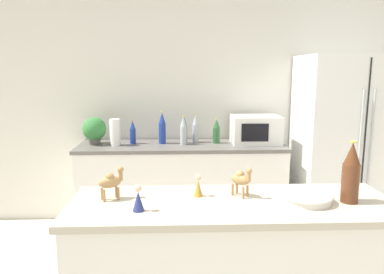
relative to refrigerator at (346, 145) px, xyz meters
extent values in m
cube|color=silver|center=(-1.37, 0.40, 0.39)|extent=(8.00, 0.06, 2.55)
cube|color=white|center=(-1.66, 0.07, -0.46)|extent=(2.04, 0.60, 0.86)
cube|color=#66605B|center=(-1.66, 0.07, -0.01)|extent=(2.07, 0.63, 0.03)
cube|color=white|center=(0.00, 0.00, 0.00)|extent=(0.95, 0.71, 1.77)
cube|color=black|center=(0.00, -0.36, 0.00)|extent=(0.01, 0.01, 1.70)
cylinder|color=#B2B5BA|center=(-0.05, -0.37, 0.09)|extent=(0.02, 0.02, 0.98)
cylinder|color=#B2B5BA|center=(0.05, -0.37, 0.09)|extent=(0.02, 0.02, 0.98)
cube|color=#B7AD99|center=(-1.42, -1.81, 0.06)|extent=(1.67, 0.57, 0.03)
cylinder|color=#595451|center=(-2.53, 0.09, 0.04)|extent=(0.11, 0.11, 0.07)
sphere|color=#387F3D|center=(-2.53, 0.09, 0.17)|extent=(0.23, 0.23, 0.23)
cylinder|color=white|center=(-2.31, 0.03, 0.14)|extent=(0.10, 0.10, 0.26)
cube|color=white|center=(-0.91, 0.09, 0.15)|extent=(0.48, 0.36, 0.28)
cube|color=black|center=(-0.95, -0.09, 0.15)|extent=(0.26, 0.01, 0.17)
cylinder|color=navy|center=(-1.85, 0.12, 0.11)|extent=(0.07, 0.07, 0.20)
cone|color=navy|center=(-1.85, 0.12, 0.27)|extent=(0.07, 0.07, 0.11)
cylinder|color=gold|center=(-1.85, 0.12, 0.33)|extent=(0.03, 0.03, 0.01)
cylinder|color=#2D6033|center=(-1.30, 0.11, 0.09)|extent=(0.07, 0.07, 0.16)
cone|color=#2D6033|center=(-1.30, 0.11, 0.21)|extent=(0.07, 0.07, 0.09)
cylinder|color=gold|center=(-1.30, 0.11, 0.26)|extent=(0.03, 0.03, 0.01)
cylinder|color=#B2B7BC|center=(-1.51, 0.16, 0.10)|extent=(0.07, 0.07, 0.18)
cone|color=#B2B7BC|center=(-1.51, 0.16, 0.24)|extent=(0.07, 0.07, 0.10)
cylinder|color=gold|center=(-1.51, 0.16, 0.30)|extent=(0.02, 0.02, 0.01)
cylinder|color=navy|center=(-2.15, 0.12, 0.08)|extent=(0.06, 0.06, 0.15)
cone|color=navy|center=(-2.15, 0.12, 0.20)|extent=(0.06, 0.06, 0.08)
cylinder|color=gold|center=(-2.15, 0.12, 0.25)|extent=(0.02, 0.02, 0.01)
cylinder|color=#B2B7BC|center=(-1.64, 0.05, 0.10)|extent=(0.07, 0.07, 0.18)
cone|color=#B2B7BC|center=(-1.64, 0.05, 0.24)|extent=(0.06, 0.06, 0.10)
cylinder|color=gold|center=(-1.64, 0.05, 0.30)|extent=(0.02, 0.02, 0.01)
cylinder|color=navy|center=(-1.63, 0.12, 0.09)|extent=(0.06, 0.06, 0.17)
cone|color=navy|center=(-1.63, 0.12, 0.23)|extent=(0.06, 0.06, 0.10)
cylinder|color=gold|center=(-1.63, 0.12, 0.28)|extent=(0.02, 0.02, 0.01)
cylinder|color=#562D19|center=(-0.83, -1.84, 0.18)|extent=(0.09, 0.09, 0.20)
cone|color=#562D19|center=(-0.83, -1.84, 0.33)|extent=(0.08, 0.08, 0.11)
cylinder|color=gold|center=(-0.83, -1.84, 0.39)|extent=(0.03, 0.03, 0.01)
cylinder|color=white|center=(-1.04, -1.83, 0.10)|extent=(0.24, 0.24, 0.04)
torus|color=white|center=(-1.04, -1.83, 0.12)|extent=(0.26, 0.26, 0.02)
ellipsoid|color=#A87F4C|center=(-2.05, -1.76, 0.17)|extent=(0.13, 0.11, 0.06)
sphere|color=#A87F4C|center=(-2.05, -1.76, 0.20)|extent=(0.05, 0.05, 0.05)
cylinder|color=#A87F4C|center=(-1.99, -1.73, 0.20)|extent=(0.02, 0.02, 0.06)
sphere|color=#A87F4C|center=(-1.99, -1.73, 0.23)|extent=(0.03, 0.03, 0.03)
cylinder|color=#A87F4C|center=(-2.02, -1.73, 0.11)|extent=(0.01, 0.01, 0.06)
cylinder|color=#A87F4C|center=(-2.01, -1.76, 0.11)|extent=(0.01, 0.01, 0.06)
cylinder|color=#A87F4C|center=(-2.09, -1.76, 0.11)|extent=(0.01, 0.01, 0.06)
cylinder|color=#A87F4C|center=(-2.07, -1.79, 0.11)|extent=(0.01, 0.01, 0.06)
ellipsoid|color=#A87F4C|center=(-1.37, -1.73, 0.17)|extent=(0.12, 0.12, 0.06)
sphere|color=#A87F4C|center=(-1.37, -1.73, 0.20)|extent=(0.04, 0.04, 0.04)
cylinder|color=#A87F4C|center=(-1.33, -1.77, 0.20)|extent=(0.02, 0.02, 0.06)
sphere|color=#A87F4C|center=(-1.33, -1.77, 0.23)|extent=(0.03, 0.03, 0.03)
cylinder|color=#A87F4C|center=(-1.33, -1.74, 0.11)|extent=(0.01, 0.01, 0.06)
cylinder|color=#A87F4C|center=(-1.36, -1.77, 0.11)|extent=(0.01, 0.01, 0.06)
cylinder|color=#A87F4C|center=(-1.38, -1.69, 0.11)|extent=(0.01, 0.01, 0.06)
cylinder|color=#A87F4C|center=(-1.40, -1.71, 0.11)|extent=(0.01, 0.01, 0.06)
cone|color=#B28933|center=(-1.59, -1.72, 0.12)|extent=(0.05, 0.05, 0.09)
sphere|color=beige|center=(-1.59, -1.72, 0.18)|extent=(0.03, 0.03, 0.03)
cone|color=navy|center=(-1.89, -1.92, 0.13)|extent=(0.06, 0.06, 0.10)
sphere|color=beige|center=(-1.89, -1.92, 0.19)|extent=(0.04, 0.04, 0.04)
camera|label=1|loc=(-1.70, -3.62, 0.74)|focal=35.00mm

